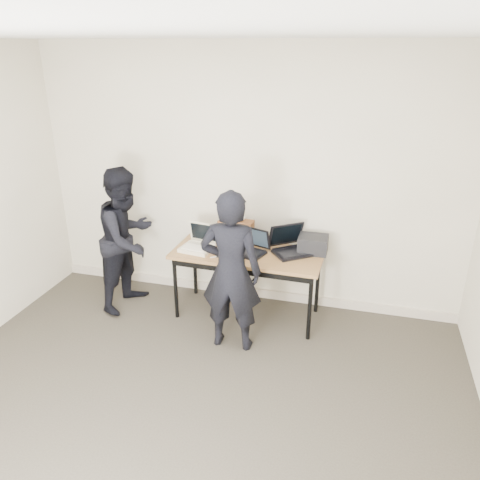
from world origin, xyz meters
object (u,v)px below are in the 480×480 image
at_px(person_typist, 231,272).
at_px(leather_satchel, 236,231).
at_px(laptop_center, 251,247).
at_px(laptop_right, 290,246).
at_px(equipment_box, 313,244).
at_px(laptop_beige, 199,244).
at_px(desk, 247,258).
at_px(person_observer, 127,239).

bearing_deg(person_typist, leather_satchel, -80.26).
relative_size(laptop_center, person_typist, 0.25).
bearing_deg(laptop_center, laptop_right, 35.25).
xyz_separation_m(laptop_right, person_typist, (-0.43, -0.68, -0.01)).
xyz_separation_m(equipment_box, person_typist, (-0.64, -0.74, -0.04)).
height_order(laptop_beige, equipment_box, laptop_beige).
relative_size(laptop_beige, equipment_box, 1.22).
xyz_separation_m(laptop_beige, person_typist, (0.49, -0.51, -0.00)).
height_order(desk, laptop_center, laptop_center).
height_order(leather_satchel, person_observer, person_observer).
bearing_deg(laptop_center, laptop_beige, -155.82).
bearing_deg(laptop_beige, leather_satchel, 47.69).
relative_size(laptop_center, person_observer, 0.25).
height_order(desk, laptop_beige, laptop_beige).
distance_m(desk, person_typist, 0.56).
xyz_separation_m(desk, person_observer, (-1.28, -0.09, 0.11)).
xyz_separation_m(desk, leather_satchel, (-0.18, 0.23, 0.19)).
xyz_separation_m(laptop_center, laptop_right, (0.38, 0.11, 0.01)).
bearing_deg(person_typist, desk, -93.75).
distance_m(person_typist, person_observer, 1.34).
bearing_deg(person_observer, leather_satchel, -62.89).
relative_size(laptop_center, leather_satchel, 1.07).
relative_size(laptop_right, person_typist, 0.33).
bearing_deg(laptop_beige, equipment_box, 19.92).
xyz_separation_m(laptop_center, leather_satchel, (-0.21, 0.21, 0.07)).
distance_m(laptop_beige, equipment_box, 1.16).
xyz_separation_m(desk, equipment_box, (0.63, 0.19, 0.14)).
height_order(equipment_box, person_typist, person_typist).
distance_m(laptop_beige, leather_satchel, 0.42).
relative_size(laptop_beige, person_observer, 0.23).
xyz_separation_m(leather_satchel, person_typist, (0.17, -0.77, -0.08)).
bearing_deg(equipment_box, person_observer, -171.71).
relative_size(laptop_center, laptop_right, 0.76).
bearing_deg(desk, equipment_box, 18.56).
distance_m(laptop_beige, person_observer, 0.77).
height_order(laptop_center, person_observer, person_observer).
bearing_deg(laptop_center, person_typist, -76.49).
bearing_deg(leather_satchel, desk, -52.09).
distance_m(desk, laptop_beige, 0.52).
relative_size(desk, leather_satchel, 4.20).
bearing_deg(desk, laptop_center, 29.90).
distance_m(leather_satchel, person_typist, 0.80).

